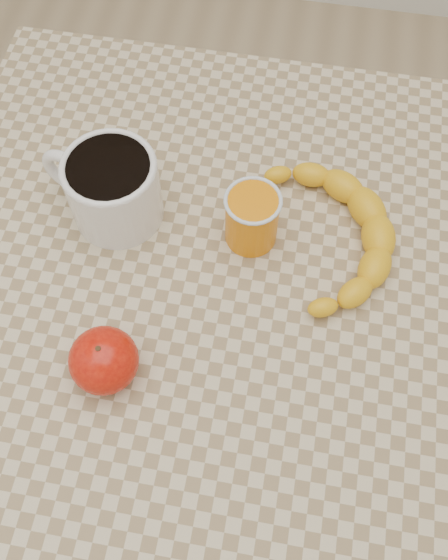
% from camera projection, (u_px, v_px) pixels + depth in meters
% --- Properties ---
extents(ground, '(3.00, 3.00, 0.00)m').
position_uv_depth(ground, '(224.00, 435.00, 1.43)').
color(ground, tan).
rests_on(ground, ground).
extents(table, '(0.80, 0.80, 0.75)m').
position_uv_depth(table, '(224.00, 316.00, 0.84)').
color(table, '#C3B08A').
rests_on(table, ground).
extents(coffee_mug, '(0.17, 0.14, 0.10)m').
position_uv_depth(coffee_mug, '(111.00, 187.00, 0.77)').
color(coffee_mug, white).
rests_on(coffee_mug, table).
extents(orange_juice_glass, '(0.07, 0.07, 0.08)m').
position_uv_depth(orange_juice_glass, '(252.00, 218.00, 0.77)').
color(orange_juice_glass, orange).
rests_on(orange_juice_glass, table).
extents(apple, '(0.08, 0.08, 0.07)m').
position_uv_depth(apple, '(104.00, 360.00, 0.69)').
color(apple, '#9D0B05').
rests_on(apple, table).
extents(banana, '(0.30, 0.35, 0.04)m').
position_uv_depth(banana, '(332.00, 233.00, 0.78)').
color(banana, yellow).
rests_on(banana, table).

